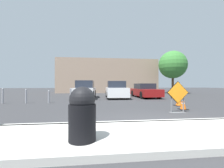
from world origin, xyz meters
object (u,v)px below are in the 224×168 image
(bollard_second, at_px, (49,96))
(bollard_third, at_px, (26,96))
(traffic_cone_nearest, at_px, (183,104))
(parked_car_third, at_px, (145,91))
(parked_car_nearest, at_px, (85,90))
(parked_car_second, at_px, (116,90))
(bollard_fourth, at_px, (3,95))
(road_closed_sign, at_px, (178,95))
(trash_bin, at_px, (82,113))
(traffic_cone_second, at_px, (179,101))
(bollard_nearest, at_px, (71,95))

(bollard_second, xyz_separation_m, bollard_third, (-1.46, 0.00, 0.05))
(traffic_cone_nearest, height_order, parked_car_third, parked_car_third)
(parked_car_nearest, distance_m, bollard_third, 5.15)
(parked_car_nearest, relative_size, parked_car_third, 0.95)
(parked_car_second, distance_m, bollard_second, 6.13)
(bollard_fourth, bearing_deg, bollard_second, -0.00)
(road_closed_sign, height_order, bollard_third, road_closed_sign)
(parked_car_nearest, height_order, parked_car_third, parked_car_nearest)
(parked_car_second, relative_size, bollard_second, 4.87)
(trash_bin, xyz_separation_m, bollard_fourth, (-5.80, 7.66, -0.13))
(parked_car_second, distance_m, parked_car_third, 2.94)
(parked_car_second, height_order, bollard_fourth, parked_car_second)
(parked_car_third, bearing_deg, parked_car_nearest, -0.75)
(traffic_cone_second, relative_size, bollard_fourth, 0.59)
(traffic_cone_second, relative_size, bollard_nearest, 0.60)
(parked_car_third, bearing_deg, traffic_cone_nearest, 84.28)
(bollard_nearest, xyz_separation_m, bollard_fourth, (-4.38, 0.00, 0.01))
(trash_bin, bearing_deg, road_closed_sign, 39.72)
(traffic_cone_second, height_order, trash_bin, trash_bin)
(bollard_nearest, distance_m, bollard_fourth, 4.38)
(trash_bin, bearing_deg, bollard_nearest, 100.47)
(parked_car_third, relative_size, trash_bin, 4.35)
(bollard_nearest, xyz_separation_m, bollard_third, (-2.92, 0.00, -0.02))
(parked_car_second, bearing_deg, trash_bin, 80.42)
(trash_bin, bearing_deg, parked_car_second, 78.32)
(traffic_cone_nearest, xyz_separation_m, bollard_second, (-7.52, 3.64, 0.15))
(parked_car_nearest, bearing_deg, traffic_cone_second, 138.13)
(traffic_cone_second, bearing_deg, bollard_third, 166.25)
(traffic_cone_second, height_order, bollard_second, bollard_second)
(traffic_cone_second, bearing_deg, parked_car_nearest, 134.65)
(parked_car_nearest, xyz_separation_m, parked_car_second, (2.91, -0.28, -0.02))
(road_closed_sign, xyz_separation_m, parked_car_second, (-1.63, 7.73, -0.04))
(trash_bin, distance_m, bollard_fourth, 9.61)
(bollard_nearest, distance_m, bollard_second, 1.46)
(parked_car_third, bearing_deg, bollard_second, 22.94)
(parked_car_nearest, height_order, parked_car_second, parked_car_nearest)
(parked_car_second, bearing_deg, bollard_nearest, 44.07)
(traffic_cone_second, height_order, parked_car_second, parked_car_second)
(traffic_cone_second, relative_size, parked_car_second, 0.14)
(bollard_nearest, bearing_deg, trash_bin, -79.53)
(parked_car_nearest, distance_m, bollard_nearest, 3.68)
(bollard_fourth, bearing_deg, road_closed_sign, -24.50)
(trash_bin, bearing_deg, bollard_fourth, 127.11)
(trash_bin, bearing_deg, parked_car_third, 65.43)
(parked_car_third, height_order, bollard_second, parked_car_third)
(bollard_nearest, bearing_deg, parked_car_second, 41.97)
(trash_bin, distance_m, bollard_second, 8.19)
(parked_car_second, bearing_deg, bollard_second, 34.89)
(bollard_third, bearing_deg, trash_bin, -60.49)
(traffic_cone_second, relative_size, bollard_second, 0.70)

